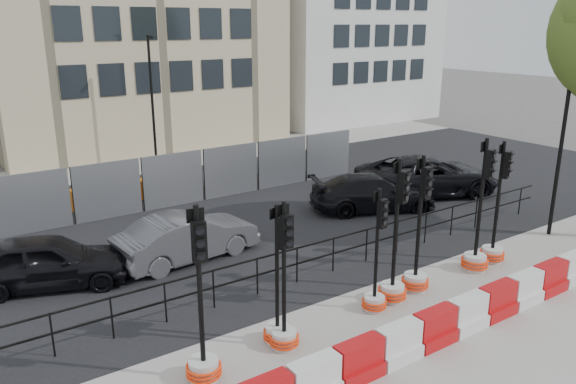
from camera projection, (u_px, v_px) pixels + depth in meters
ground at (362, 288)px, 14.30m from camera, size 120.00×120.00×0.00m
sidewalk_near at (457, 341)px, 11.93m from camera, size 40.00×6.00×0.02m
road at (230, 214)px, 19.82m from camera, size 40.00×14.00×0.03m
sidewalk_far at (139, 164)px, 26.92m from camera, size 40.00×4.00×0.02m
building_white at (338, 1)px, 38.57m from camera, size 12.00×9.06×16.00m
kerb_railing at (333, 249)px, 15.05m from camera, size 18.00×0.04×1.00m
heras_fencing at (194, 179)px, 21.83m from camera, size 14.33×1.72×2.00m
lamp_post_far at (152, 98)px, 25.47m from camera, size 0.12×0.56×6.00m
lamp_post_near at (563, 135)px, 17.03m from camera, size 0.12×0.56×6.00m
barrier_row at (451, 322)px, 11.99m from camera, size 14.65×0.50×0.80m
traffic_signal_a at (203, 346)px, 10.43m from camera, size 0.69×0.69×3.49m
traffic_signal_b at (278, 311)px, 11.70m from camera, size 0.60×0.60×3.07m
traffic_signal_c at (284, 319)px, 11.50m from camera, size 0.63×0.63×3.20m
traffic_signal_d at (376, 282)px, 13.02m from camera, size 0.59×0.59×2.99m
traffic_signal_e at (394, 273)px, 13.45m from camera, size 0.70×0.70×3.56m
traffic_signal_f at (417, 259)px, 13.99m from camera, size 0.69×0.69×3.50m
traffic_signal_g at (477, 244)px, 15.16m from camera, size 0.72×0.72×3.67m
traffic_signal_h at (494, 238)px, 15.71m from camera, size 0.69×0.69×3.48m
car_a at (48, 261)px, 14.23m from camera, size 4.29×5.12×1.38m
car_b at (187, 237)px, 15.89m from camera, size 2.26×4.42×1.36m
car_c at (373, 193)px, 20.15m from camera, size 5.05×5.84×1.32m
car_d at (427, 176)px, 21.96m from camera, size 6.63×7.39×1.53m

